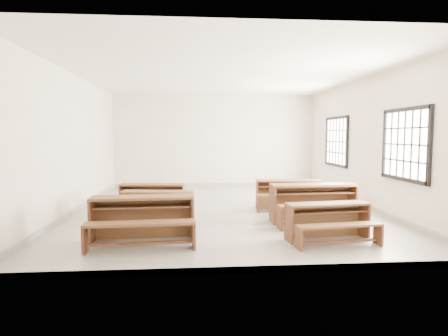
{
  "coord_description": "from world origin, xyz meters",
  "views": [
    {
      "loc": [
        -0.7,
        -8.9,
        1.78
      ],
      "look_at": [
        0.0,
        0.0,
        1.0
      ],
      "focal_mm": 30.0,
      "sensor_mm": 36.0,
      "label": 1
    }
  ],
  "objects": [
    {
      "name": "desk_set_3",
      "position": [
        1.55,
        -2.83,
        0.37
      ],
      "size": [
        1.49,
        0.89,
        0.64
      ],
      "rotation": [
        0.0,
        0.0,
        0.11
      ],
      "color": "brown",
      "rests_on": "ground"
    },
    {
      "name": "desk_set_1",
      "position": [
        -1.47,
        -1.35,
        0.38
      ],
      "size": [
        1.53,
        0.91,
        0.65
      ],
      "rotation": [
        0.0,
        0.0,
        -0.11
      ],
      "color": "brown",
      "rests_on": "ground"
    },
    {
      "name": "desk_set_0",
      "position": [
        -1.57,
        -2.68,
        0.45
      ],
      "size": [
        1.75,
        0.97,
        0.77
      ],
      "rotation": [
        0.0,
        0.0,
        0.05
      ],
      "color": "brown",
      "rests_on": "ground"
    },
    {
      "name": "desk_set_4",
      "position": [
        1.73,
        -1.53,
        0.46
      ],
      "size": [
        1.79,
        0.99,
        0.79
      ],
      "rotation": [
        0.0,
        0.0,
        0.05
      ],
      "color": "brown",
      "rests_on": "ground"
    },
    {
      "name": "room",
      "position": [
        0.09,
        0.0,
        2.14
      ],
      "size": [
        8.5,
        8.5,
        3.2
      ],
      "color": "gray",
      "rests_on": "ground"
    },
    {
      "name": "desk_set_5",
      "position": [
        1.57,
        -0.08,
        0.41
      ],
      "size": [
        1.65,
        0.98,
        0.71
      ],
      "rotation": [
        0.0,
        0.0,
        -0.11
      ],
      "color": "brown",
      "rests_on": "ground"
    },
    {
      "name": "desk_set_2",
      "position": [
        -1.68,
        -0.29,
        0.39
      ],
      "size": [
        1.54,
        0.9,
        0.66
      ],
      "rotation": [
        0.0,
        0.0,
        -0.09
      ],
      "color": "brown",
      "rests_on": "ground"
    }
  ]
}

